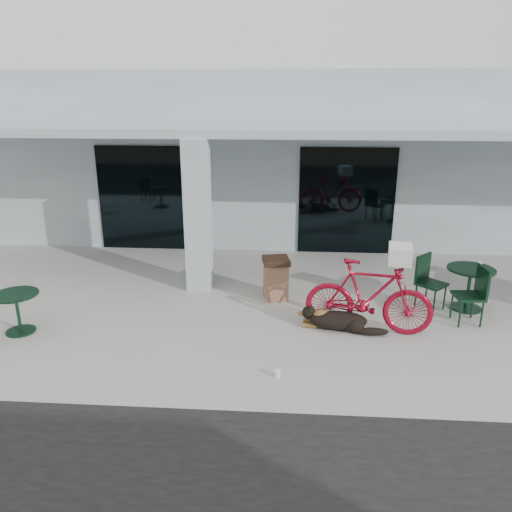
# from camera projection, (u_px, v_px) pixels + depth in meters

# --- Properties ---
(ground) EXTENTS (80.00, 80.00, 0.00)m
(ground) POSITION_uv_depth(u_px,v_px,m) (264.00, 340.00, 8.43)
(ground) COLOR #AEACA4
(ground) RESTS_ON ground
(building) EXTENTS (22.00, 7.00, 4.50)m
(building) POSITION_uv_depth(u_px,v_px,m) (279.00, 149.00, 15.77)
(building) COLOR silver
(building) RESTS_ON ground
(storefront_glass_left) EXTENTS (2.80, 0.06, 2.70)m
(storefront_glass_left) POSITION_uv_depth(u_px,v_px,m) (152.00, 199.00, 12.93)
(storefront_glass_left) COLOR black
(storefront_glass_left) RESTS_ON ground
(storefront_glass_right) EXTENTS (2.40, 0.06, 2.70)m
(storefront_glass_right) POSITION_uv_depth(u_px,v_px,m) (346.00, 201.00, 12.60)
(storefront_glass_right) COLOR black
(storefront_glass_right) RESTS_ON ground
(column) EXTENTS (0.50, 0.50, 3.12)m
(column) POSITION_uv_depth(u_px,v_px,m) (198.00, 216.00, 10.22)
(column) COLOR silver
(column) RESTS_ON ground
(overhang) EXTENTS (22.00, 2.80, 0.18)m
(overhang) POSITION_uv_depth(u_px,v_px,m) (274.00, 129.00, 10.83)
(overhang) COLOR silver
(overhang) RESTS_ON column
(bicycle) EXTENTS (2.24, 0.96, 1.30)m
(bicycle) POSITION_uv_depth(u_px,v_px,m) (369.00, 296.00, 8.56)
(bicycle) COLOR maroon
(bicycle) RESTS_ON ground
(laundry_basket) EXTENTS (0.44, 0.55, 0.29)m
(laundry_basket) POSITION_uv_depth(u_px,v_px,m) (400.00, 254.00, 8.21)
(laundry_basket) COLOR white
(laundry_basket) RESTS_ON bicycle
(dog) EXTENTS (1.22, 0.61, 0.39)m
(dog) POSITION_uv_depth(u_px,v_px,m) (339.00, 319.00, 8.75)
(dog) COLOR black
(dog) RESTS_ON ground
(cup_near_dog) EXTENTS (0.09, 0.09, 0.11)m
(cup_near_dog) POSITION_uv_depth(u_px,v_px,m) (277.00, 373.00, 7.34)
(cup_near_dog) COLOR white
(cup_near_dog) RESTS_ON ground
(cafe_table_near) EXTENTS (0.77, 0.77, 0.72)m
(cafe_table_near) POSITION_uv_depth(u_px,v_px,m) (18.00, 313.00, 8.61)
(cafe_table_near) COLOR #11331E
(cafe_table_near) RESTS_ON ground
(cafe_table_far) EXTENTS (1.05, 1.05, 0.83)m
(cafe_table_far) POSITION_uv_depth(u_px,v_px,m) (468.00, 289.00, 9.52)
(cafe_table_far) COLOR #11331E
(cafe_table_far) RESTS_ON ground
(cafe_chair_far_a) EXTENTS (0.71, 0.71, 1.06)m
(cafe_chair_far_a) POSITION_uv_depth(u_px,v_px,m) (432.00, 283.00, 9.48)
(cafe_chair_far_a) COLOR #11331E
(cafe_chair_far_a) RESTS_ON ground
(cafe_chair_far_b) EXTENTS (0.56, 0.52, 1.06)m
(cafe_chair_far_b) POSITION_uv_depth(u_px,v_px,m) (468.00, 295.00, 8.91)
(cafe_chair_far_b) COLOR #11331E
(cafe_chair_far_b) RESTS_ON ground
(cup_on_table) EXTENTS (0.10, 0.10, 0.11)m
(cup_on_table) POSITION_uv_depth(u_px,v_px,m) (480.00, 265.00, 9.43)
(cup_on_table) COLOR white
(cup_on_table) RESTS_ON cafe_table_far
(trash_receptacle) EXTENTS (0.59, 0.59, 0.87)m
(trash_receptacle) POSITION_uv_depth(u_px,v_px,m) (276.00, 278.00, 9.99)
(trash_receptacle) COLOR #885F46
(trash_receptacle) RESTS_ON ground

